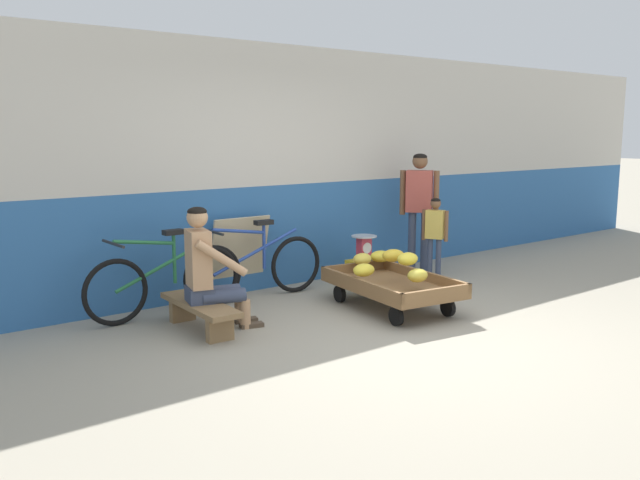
{
  "coord_description": "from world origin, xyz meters",
  "views": [
    {
      "loc": [
        -4.06,
        -3.83,
        1.8
      ],
      "look_at": [
        -0.09,
        1.23,
        0.75
      ],
      "focal_mm": 37.33,
      "sensor_mm": 36.0,
      "label": 1
    }
  ],
  "objects_px": {
    "banana_cart": "(392,286)",
    "sign_board": "(238,256)",
    "weighing_scale": "(364,247)",
    "bicycle_far_left": "(256,267)",
    "bicycle_near_left": "(165,281)",
    "customer_adult": "(419,200)",
    "low_bench": "(200,309)",
    "plastic_crate": "(364,272)",
    "vendor_seated": "(208,269)",
    "customer_child": "(435,230)"
  },
  "relations": [
    {
      "from": "low_bench",
      "to": "bicycle_far_left",
      "type": "distance_m",
      "value": 1.26
    },
    {
      "from": "banana_cart",
      "to": "customer_adult",
      "type": "distance_m",
      "value": 1.91
    },
    {
      "from": "low_bench",
      "to": "vendor_seated",
      "type": "height_order",
      "value": "vendor_seated"
    },
    {
      "from": "weighing_scale",
      "to": "customer_child",
      "type": "distance_m",
      "value": 0.9
    },
    {
      "from": "weighing_scale",
      "to": "customer_child",
      "type": "bearing_deg",
      "value": -25.31
    },
    {
      "from": "customer_child",
      "to": "customer_adult",
      "type": "bearing_deg",
      "value": 70.24
    },
    {
      "from": "low_bench",
      "to": "bicycle_near_left",
      "type": "xyz_separation_m",
      "value": [
        -0.04,
        0.63,
        0.15
      ]
    },
    {
      "from": "vendor_seated",
      "to": "customer_adult",
      "type": "xyz_separation_m",
      "value": [
        3.27,
        0.5,
        0.38
      ]
    },
    {
      "from": "bicycle_near_left",
      "to": "bicycle_far_left",
      "type": "bearing_deg",
      "value": 2.53
    },
    {
      "from": "banana_cart",
      "to": "customer_adult",
      "type": "xyz_separation_m",
      "value": [
        1.45,
        1.02,
        0.71
      ]
    },
    {
      "from": "bicycle_near_left",
      "to": "vendor_seated",
      "type": "bearing_deg",
      "value": -79.54
    },
    {
      "from": "vendor_seated",
      "to": "plastic_crate",
      "type": "xyz_separation_m",
      "value": [
        2.32,
        0.47,
        -0.42
      ]
    },
    {
      "from": "low_bench",
      "to": "weighing_scale",
      "type": "relative_size",
      "value": 3.7
    },
    {
      "from": "weighing_scale",
      "to": "bicycle_far_left",
      "type": "relative_size",
      "value": 0.18
    },
    {
      "from": "weighing_scale",
      "to": "bicycle_far_left",
      "type": "bearing_deg",
      "value": 170.19
    },
    {
      "from": "low_bench",
      "to": "plastic_crate",
      "type": "bearing_deg",
      "value": 10.53
    },
    {
      "from": "low_bench",
      "to": "plastic_crate",
      "type": "relative_size",
      "value": 3.09
    },
    {
      "from": "low_bench",
      "to": "customer_child",
      "type": "xyz_separation_m",
      "value": [
        3.21,
        0.07,
        0.43
      ]
    },
    {
      "from": "banana_cart",
      "to": "plastic_crate",
      "type": "height_order",
      "value": "banana_cart"
    },
    {
      "from": "banana_cart",
      "to": "bicycle_near_left",
      "type": "bearing_deg",
      "value": 148.72
    },
    {
      "from": "sign_board",
      "to": "customer_child",
      "type": "distance_m",
      "value": 2.39
    },
    {
      "from": "plastic_crate",
      "to": "bicycle_far_left",
      "type": "xyz_separation_m",
      "value": [
        -1.36,
        0.23,
        0.2
      ]
    },
    {
      "from": "banana_cart",
      "to": "weighing_scale",
      "type": "relative_size",
      "value": 5.15
    },
    {
      "from": "weighing_scale",
      "to": "bicycle_far_left",
      "type": "distance_m",
      "value": 1.38
    },
    {
      "from": "banana_cart",
      "to": "sign_board",
      "type": "relative_size",
      "value": 1.75
    },
    {
      "from": "low_bench",
      "to": "sign_board",
      "type": "bearing_deg",
      "value": 43.93
    },
    {
      "from": "banana_cart",
      "to": "vendor_seated",
      "type": "distance_m",
      "value": 1.92
    },
    {
      "from": "plastic_crate",
      "to": "customer_child",
      "type": "height_order",
      "value": "customer_child"
    },
    {
      "from": "vendor_seated",
      "to": "low_bench",
      "type": "bearing_deg",
      "value": 165.17
    },
    {
      "from": "bicycle_near_left",
      "to": "customer_adult",
      "type": "bearing_deg",
      "value": -2.69
    },
    {
      "from": "low_bench",
      "to": "customer_child",
      "type": "relative_size",
      "value": 1.1
    },
    {
      "from": "banana_cart",
      "to": "vendor_seated",
      "type": "bearing_deg",
      "value": 164.01
    },
    {
      "from": "plastic_crate",
      "to": "bicycle_far_left",
      "type": "relative_size",
      "value": 0.22
    },
    {
      "from": "bicycle_near_left",
      "to": "bicycle_far_left",
      "type": "distance_m",
      "value": 1.08
    },
    {
      "from": "bicycle_far_left",
      "to": "sign_board",
      "type": "distance_m",
      "value": 0.3
    },
    {
      "from": "bicycle_far_left",
      "to": "sign_board",
      "type": "relative_size",
      "value": 1.89
    },
    {
      "from": "plastic_crate",
      "to": "bicycle_near_left",
      "type": "relative_size",
      "value": 0.22
    },
    {
      "from": "weighing_scale",
      "to": "customer_child",
      "type": "relative_size",
      "value": 0.3
    },
    {
      "from": "bicycle_far_left",
      "to": "customer_child",
      "type": "bearing_deg",
      "value": -15.87
    },
    {
      "from": "weighing_scale",
      "to": "bicycle_near_left",
      "type": "relative_size",
      "value": 0.18
    },
    {
      "from": "low_bench",
      "to": "customer_child",
      "type": "bearing_deg",
      "value": 1.19
    },
    {
      "from": "plastic_crate",
      "to": "bicycle_near_left",
      "type": "xyz_separation_m",
      "value": [
        -2.44,
        0.19,
        0.2
      ]
    },
    {
      "from": "vendor_seated",
      "to": "plastic_crate",
      "type": "distance_m",
      "value": 2.4
    },
    {
      "from": "vendor_seated",
      "to": "bicycle_far_left",
      "type": "height_order",
      "value": "vendor_seated"
    },
    {
      "from": "bicycle_near_left",
      "to": "sign_board",
      "type": "relative_size",
      "value": 1.89
    },
    {
      "from": "plastic_crate",
      "to": "weighing_scale",
      "type": "relative_size",
      "value": 1.2
    },
    {
      "from": "vendor_seated",
      "to": "customer_child",
      "type": "distance_m",
      "value": 3.12
    },
    {
      "from": "weighing_scale",
      "to": "customer_child",
      "type": "xyz_separation_m",
      "value": [
        0.8,
        -0.38,
        0.17
      ]
    },
    {
      "from": "low_bench",
      "to": "weighing_scale",
      "type": "distance_m",
      "value": 2.46
    },
    {
      "from": "banana_cart",
      "to": "bicycle_far_left",
      "type": "height_order",
      "value": "bicycle_far_left"
    }
  ]
}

